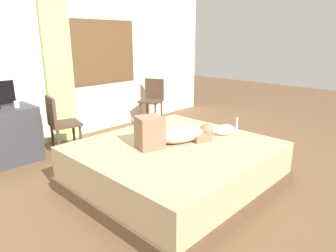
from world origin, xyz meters
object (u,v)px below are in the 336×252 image
(chair_by_desk, at_px, (60,121))
(bed, at_px, (175,166))
(desk, at_px, (0,137))
(cat, at_px, (224,130))
(cup, at_px, (17,104))
(person_lying, at_px, (173,134))
(chair_spare, at_px, (152,98))

(chair_by_desk, bearing_deg, bed, -76.36)
(desk, bearing_deg, cat, -52.51)
(cup, bearing_deg, person_lying, -65.36)
(cup, distance_m, chair_spare, 2.49)
(cat, height_order, chair_by_desk, chair_by_desk)
(bed, height_order, cat, cat)
(cup, bearing_deg, desk, 156.22)
(cat, relative_size, chair_spare, 0.37)
(chair_spare, bearing_deg, cat, -113.10)
(bed, bearing_deg, chair_by_desk, 103.64)
(cat, bearing_deg, chair_by_desk, 118.71)
(bed, height_order, chair_by_desk, chair_by_desk)
(cat, xyz_separation_m, chair_spare, (0.96, 2.24, -0.06))
(cup, relative_size, chair_by_desk, 0.10)
(person_lying, distance_m, cat, 0.67)
(person_lying, height_order, chair_by_desk, chair_by_desk)
(bed, height_order, desk, desk)
(bed, xyz_separation_m, person_lying, (0.02, 0.04, 0.37))
(desk, bearing_deg, chair_by_desk, -25.81)
(person_lying, distance_m, desk, 2.35)
(bed, distance_m, person_lying, 0.37)
(cat, bearing_deg, chair_spare, 66.90)
(chair_spare, bearing_deg, person_lying, -128.26)
(chair_by_desk, bearing_deg, person_lying, -75.51)
(person_lying, height_order, cat, person_lying)
(bed, distance_m, desk, 2.37)
(chair_by_desk, bearing_deg, chair_spare, 8.03)
(person_lying, xyz_separation_m, cat, (0.63, -0.23, -0.05))
(desk, bearing_deg, cup, -23.78)
(bed, bearing_deg, cat, -16.82)
(bed, height_order, person_lying, person_lying)
(person_lying, height_order, desk, person_lying)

